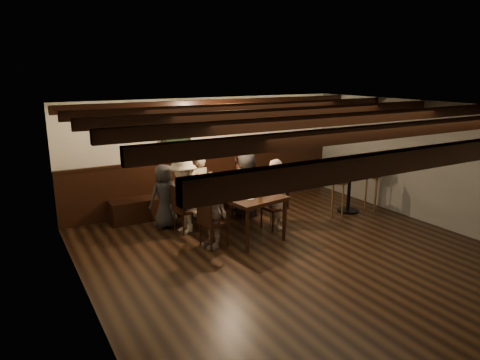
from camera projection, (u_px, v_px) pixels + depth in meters
room at (224, 170)px, 8.33m from camera, size 7.00×7.00×7.00m
dining_table at (230, 192)px, 8.02m from camera, size 1.29×2.30×0.82m
chair_left_near at (186, 218)px, 8.04m from camera, size 0.46×0.46×0.89m
chair_left_far at (213, 231)px, 7.36m from camera, size 0.47×0.47×0.91m
chair_right_near at (245, 202)px, 8.90m from camera, size 0.50×0.50×0.96m
chair_right_far at (274, 214)px, 8.23m from camera, size 0.46×0.46×0.89m
person_bench_left at (165, 196)px, 8.19m from camera, size 0.66×0.48×1.25m
person_bench_centre at (200, 186)px, 8.84m from camera, size 0.51×0.37×1.29m
person_bench_right at (238, 178)px, 9.25m from camera, size 0.76×0.63×1.41m
person_left_near at (183, 195)px, 7.92m from camera, size 0.66×0.99×1.43m
person_left_far at (211, 210)px, 7.24m from camera, size 0.44×0.82×1.33m
person_right_near at (246, 183)px, 8.82m from camera, size 0.54×0.74×1.40m
person_right_far at (276, 194)px, 8.14m from camera, size 0.39×0.54×1.36m
pint_a at (197, 180)px, 8.35m from camera, size 0.07×0.07×0.14m
pint_b at (221, 176)px, 8.63m from camera, size 0.07×0.07×0.14m
pint_c at (214, 186)px, 7.88m from camera, size 0.07×0.07×0.14m
pint_d at (236, 180)px, 8.32m from camera, size 0.07×0.07×0.14m
pint_e at (236, 192)px, 7.51m from camera, size 0.07×0.07×0.14m
pint_f at (258, 189)px, 7.69m from camera, size 0.07×0.07×0.14m
pint_g at (260, 194)px, 7.41m from camera, size 0.07×0.07×0.14m
plate_near at (248, 198)px, 7.38m from camera, size 0.24×0.24×0.01m
plate_far at (248, 190)px, 7.88m from camera, size 0.24×0.24×0.01m
condiment_caddy at (232, 186)px, 7.95m from camera, size 0.15×0.10×0.12m
candle at (226, 183)px, 8.29m from camera, size 0.05×0.05×0.05m
high_top_table at (350, 179)px, 9.08m from camera, size 0.62×0.62×1.11m
bar_stool_left at (338, 199)px, 8.74m from camera, size 0.35×0.36×1.12m
bar_stool_right at (371, 191)px, 9.27m from camera, size 0.36×0.38×1.12m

